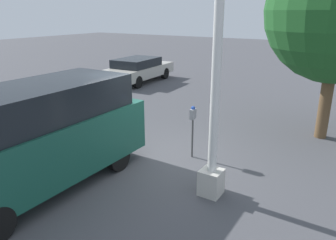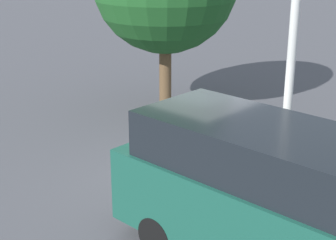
{
  "view_description": "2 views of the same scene",
  "coord_description": "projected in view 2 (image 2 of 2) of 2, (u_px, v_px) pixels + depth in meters",
  "views": [
    {
      "loc": [
        6.43,
        4.33,
        3.64
      ],
      "look_at": [
        -0.12,
        0.2,
        1.07
      ],
      "focal_mm": 35.0,
      "sensor_mm": 36.0,
      "label": 1
    },
    {
      "loc": [
        5.91,
        -7.1,
        4.68
      ],
      "look_at": [
        -0.65,
        -0.11,
        1.33
      ],
      "focal_mm": 55.0,
      "sensor_mm": 36.0,
      "label": 2
    }
  ],
  "objects": [
    {
      "name": "lamp_post",
      "position": [
        289.0,
        86.0,
        10.36
      ],
      "size": [
        0.44,
        0.44,
        5.51
      ],
      "color": "beige",
      "rests_on": "ground"
    },
    {
      "name": "ground_plane",
      "position": [
        196.0,
        189.0,
        10.25
      ],
      "size": [
        80.0,
        80.0,
        0.0
      ],
      "primitive_type": "plane",
      "color": "#4C4C51"
    },
    {
      "name": "parking_meter_near",
      "position": [
        195.0,
        125.0,
        10.74
      ],
      "size": [
        0.21,
        0.13,
        1.39
      ],
      "rotation": [
        0.0,
        0.0,
        0.11
      ],
      "color": "#4C4C4C",
      "rests_on": "ground"
    },
    {
      "name": "parked_van",
      "position": [
        273.0,
        198.0,
        7.32
      ],
      "size": [
        4.99,
        1.88,
        2.26
      ],
      "rotation": [
        0.0,
        0.0,
        0.0
      ],
      "color": "#195142",
      "rests_on": "ground"
    }
  ]
}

